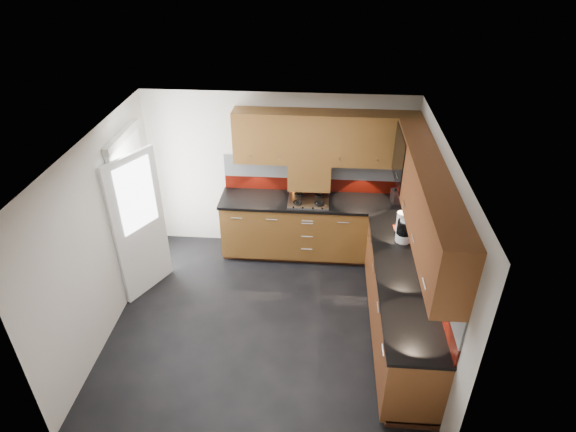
# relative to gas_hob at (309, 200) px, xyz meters

# --- Properties ---
(room) EXTENTS (4.00, 3.80, 2.64)m
(room) POSITION_rel_gas_hob_xyz_m (-0.45, -1.47, 0.54)
(room) COLOR black
(base_cabinets) EXTENTS (2.70, 3.20, 0.95)m
(base_cabinets) POSITION_rel_gas_hob_xyz_m (0.62, -0.75, -0.52)
(base_cabinets) COLOR brown
(base_cabinets) RESTS_ON room
(countertop) EXTENTS (2.72, 3.22, 0.04)m
(countertop) POSITION_rel_gas_hob_xyz_m (0.60, -0.77, -0.03)
(countertop) COLOR black
(countertop) RESTS_ON base_cabinets
(backsplash) EXTENTS (2.70, 3.20, 0.54)m
(backsplash) POSITION_rel_gas_hob_xyz_m (0.83, -0.54, 0.26)
(backsplash) COLOR maroon
(backsplash) RESTS_ON countertop
(upper_cabinets) EXTENTS (2.50, 3.20, 0.72)m
(upper_cabinets) POSITION_rel_gas_hob_xyz_m (0.78, -0.69, 0.88)
(upper_cabinets) COLOR brown
(upper_cabinets) RESTS_ON room
(extractor_hood) EXTENTS (0.60, 0.33, 0.40)m
(extractor_hood) POSITION_rel_gas_hob_xyz_m (0.00, 0.17, 0.33)
(extractor_hood) COLOR brown
(extractor_hood) RESTS_ON room
(glass_cabinet) EXTENTS (0.32, 0.80, 0.66)m
(glass_cabinet) POSITION_rel_gas_hob_xyz_m (1.26, -0.40, 0.91)
(glass_cabinet) COLOR black
(glass_cabinet) RESTS_ON room
(back_door) EXTENTS (0.42, 1.19, 2.04)m
(back_door) POSITION_rel_gas_hob_xyz_m (-2.23, -0.72, 0.08)
(back_door) COLOR white
(back_door) RESTS_ON room
(gas_hob) EXTENTS (0.58, 0.51, 0.04)m
(gas_hob) POSITION_rel_gas_hob_xyz_m (0.00, 0.00, 0.00)
(gas_hob) COLOR silver
(gas_hob) RESTS_ON countertop
(utensil_pot) EXTENTS (0.11, 0.11, 0.40)m
(utensil_pot) POSITION_rel_gas_hob_xyz_m (-0.20, 0.24, 0.08)
(utensil_pot) COLOR orange
(utensil_pot) RESTS_ON countertop
(toaster) EXTENTS (0.29, 0.22, 0.19)m
(toaster) POSITION_rel_gas_hob_xyz_m (1.30, 0.09, 0.08)
(toaster) COLOR silver
(toaster) RESTS_ON countertop
(food_processor) EXTENTS (0.20, 0.20, 0.33)m
(food_processor) POSITION_rel_gas_hob_xyz_m (1.21, -0.89, 0.13)
(food_processor) COLOR white
(food_processor) RESTS_ON countertop
(paper_towel) EXTENTS (0.13, 0.13, 0.27)m
(paper_towel) POSITION_rel_gas_hob_xyz_m (1.21, -0.67, 0.12)
(paper_towel) COLOR white
(paper_towel) RESTS_ON countertop
(orange_cloth) EXTENTS (0.14, 0.12, 0.01)m
(orange_cloth) POSITION_rel_gas_hob_xyz_m (1.20, -0.61, -0.01)
(orange_cloth) COLOR #E83F19
(orange_cloth) RESTS_ON countertop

